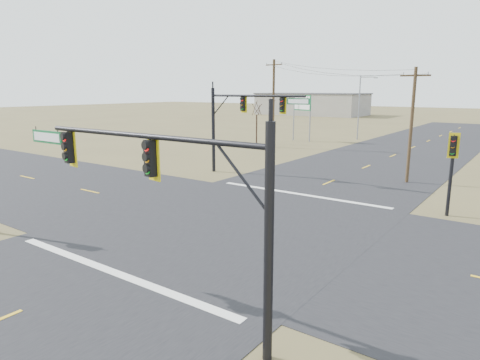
# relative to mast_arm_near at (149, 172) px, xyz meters

# --- Properties ---
(ground) EXTENTS (320.00, 320.00, 0.00)m
(ground) POSITION_rel_mast_arm_near_xyz_m (-3.41, 8.58, -4.43)
(ground) COLOR brown
(ground) RESTS_ON ground
(road_ew) EXTENTS (160.00, 14.00, 0.02)m
(road_ew) POSITION_rel_mast_arm_near_xyz_m (-3.41, 8.58, -4.42)
(road_ew) COLOR black
(road_ew) RESTS_ON ground
(road_ns) EXTENTS (14.00, 160.00, 0.02)m
(road_ns) POSITION_rel_mast_arm_near_xyz_m (-3.41, 8.58, -4.41)
(road_ns) COLOR black
(road_ns) RESTS_ON ground
(stop_bar_near) EXTENTS (12.00, 0.40, 0.01)m
(stop_bar_near) POSITION_rel_mast_arm_near_xyz_m (-3.41, 1.08, -4.40)
(stop_bar_near) COLOR silver
(stop_bar_near) RESTS_ON road_ns
(stop_bar_far) EXTENTS (12.00, 0.40, 0.01)m
(stop_bar_far) POSITION_rel_mast_arm_near_xyz_m (-3.41, 16.08, -4.40)
(stop_bar_far) COLOR silver
(stop_bar_far) RESTS_ON road_ns
(mast_arm_near) EXTENTS (10.32, 0.49, 6.06)m
(mast_arm_near) POSITION_rel_mast_arm_near_xyz_m (0.00, 0.00, 0.00)
(mast_arm_near) COLOR black
(mast_arm_near) RESTS_ON ground
(mast_arm_far) EXTENTS (8.84, 0.42, 6.88)m
(mast_arm_far) POSITION_rel_mast_arm_near_xyz_m (-10.12, 19.12, 0.55)
(mast_arm_far) COLOR black
(mast_arm_far) RESTS_ON ground
(pedestal_signal_ne) EXTENTS (0.63, 0.54, 4.57)m
(pedestal_signal_ne) POSITION_rel_mast_arm_near_xyz_m (5.35, 16.35, -1.11)
(pedestal_signal_ne) COLOR black
(pedestal_signal_ne) RESTS_ON ground
(utility_pole_near) EXTENTS (2.03, 0.36, 8.32)m
(utility_pole_near) POSITION_rel_mast_arm_near_xyz_m (1.26, 24.02, -0.06)
(utility_pole_near) COLOR #44321D
(utility_pole_near) RESTS_ON ground
(utility_pole_far) EXTENTS (2.45, 0.62, 10.13)m
(utility_pole_far) POSITION_rel_mast_arm_near_xyz_m (-17.11, 35.14, 0.82)
(utility_pole_far) COLOR #44321D
(utility_pole_far) RESTS_ON ground
(highway_sign) EXTENTS (3.04, 1.22, 6.04)m
(highway_sign) POSITION_rel_mast_arm_near_xyz_m (-17.33, 42.83, -0.15)
(highway_sign) COLOR gray
(highway_sign) RESTS_ON ground
(streetlight_c) EXTENTS (2.40, 0.35, 8.55)m
(streetlight_c) POSITION_rel_mast_arm_near_xyz_m (-11.67, 48.87, 0.37)
(streetlight_c) COLOR gray
(streetlight_c) RESTS_ON ground
(bare_tree_a) EXTENTS (2.36, 2.36, 5.68)m
(bare_tree_a) POSITION_rel_mast_arm_near_xyz_m (-20.77, 37.18, 0.06)
(bare_tree_a) COLOR black
(bare_tree_a) RESTS_ON ground
(bare_tree_b) EXTENTS (2.72, 2.72, 5.77)m
(bare_tree_b) POSITION_rel_mast_arm_near_xyz_m (-27.39, 51.53, 0.19)
(bare_tree_b) COLOR black
(bare_tree_b) RESTS_ON ground
(warehouse_left) EXTENTS (28.00, 14.00, 5.50)m
(warehouse_left) POSITION_rel_mast_arm_near_xyz_m (-43.41, 98.58, -1.68)
(warehouse_left) COLOR gray
(warehouse_left) RESTS_ON ground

